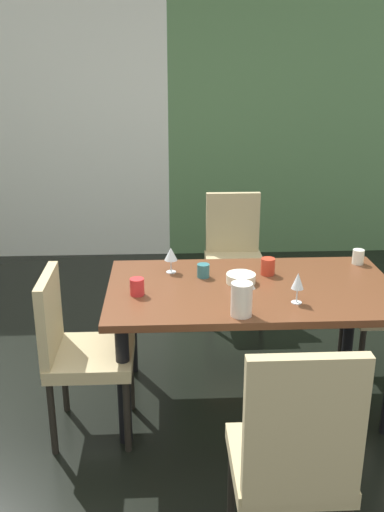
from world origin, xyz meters
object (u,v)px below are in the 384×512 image
Objects in this scene: cup_right at (268,266)px; cup_east at (203,271)px; wine_glass_rear at (171,255)px; wine_glass_near_window at (298,282)px; chair_head_near at (294,455)px; chair_left_near at (76,346)px; dining_table at (251,301)px; chair_head_far at (234,250)px; cup_front at (137,287)px; serving_bowl_corner at (241,278)px; cup_center at (358,257)px; pitcher_near_shelf at (242,299)px.

cup_east is (-0.38, -0.02, -0.01)m from cup_right.
cup_east is (0.19, -0.09, -0.07)m from wine_glass_rear.
cup_east is at bearing 139.86° from wine_glass_near_window.
chair_left_near is (-0.94, 0.96, -0.04)m from chair_head_near.
chair_head_far reaches higher than dining_table.
cup_front is at bearing -119.50° from wine_glass_rear.
cup_right is at bearing 84.28° from chair_head_near.
cup_center reaches higher than serving_bowl_corner.
pitcher_near_shelf is at bearing -73.69° from cup_east.
wine_glass_rear is 0.92× the size of serving_bowl_corner.
wine_glass_near_window is 0.61m from cup_east.
chair_head_near reaches higher than dining_table.
dining_table is 1.22m from chair_head_near.
cup_right is at bearing 3.55° from cup_east.
cup_east is (-0.24, 1.37, 0.21)m from chair_head_near.
chair_left_near is at bearing -152.53° from cup_front.
cup_center is 0.99m from cup_east.
chair_head_near reaches higher than serving_bowl_corner.
pitcher_near_shelf is at bearing 82.16° from chair_left_near.
pitcher_near_shelf is at bearing -139.28° from cup_center.
chair_left_near is 11.58× the size of cup_east.
cup_east is at bearing 154.87° from serving_bowl_corner.
chair_head_far is at bearing 145.51° from chair_left_near.
chair_head_near is 2.43m from chair_head_far.
dining_table is at bearing -30.62° from cup_east.
chair_head_far reaches higher than cup_right.
cup_east is at bearing 106.31° from pitcher_near_shelf.
cup_center is at bearing 127.19° from chair_head_far.
chair_head_far reaches higher than wine_glass_near_window.
serving_bowl_corner is 0.82m from cup_center.
chair_left_near reaches higher than serving_bowl_corner.
cup_east is (-0.98, -0.18, -0.01)m from cup_center.
dining_table is 0.66m from cup_front.
dining_table is 1.69× the size of chair_head_far.
wine_glass_rear is 1.17m from cup_center.
dining_table is at bearing 7.88° from cup_front.
wine_glass_near_window is 0.34m from pitcher_near_shelf.
cup_center is at bearing 10.36° from cup_east.
wine_glass_near_window is 0.85m from cup_front.
wine_glass_near_window is at bearing -49.64° from dining_table.
wine_glass_near_window is 1.67× the size of cup_right.
chair_left_near is 1.21m from wine_glass_near_window.
cup_front is at bearing 62.16° from chair_head_far.
cup_front is (-1.35, -0.42, 0.00)m from cup_center.
cup_right is at bearing 19.50° from cup_front.
chair_head_near is 0.89m from pitcher_near_shelf.
cup_east is at bearing 100.05° from chair_head_near.
wine_glass_rear is at bearing 119.01° from pitcher_near_shelf.
chair_head_far is 6.20× the size of wine_glass_rear.
cup_front is 1.18× the size of cup_east.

